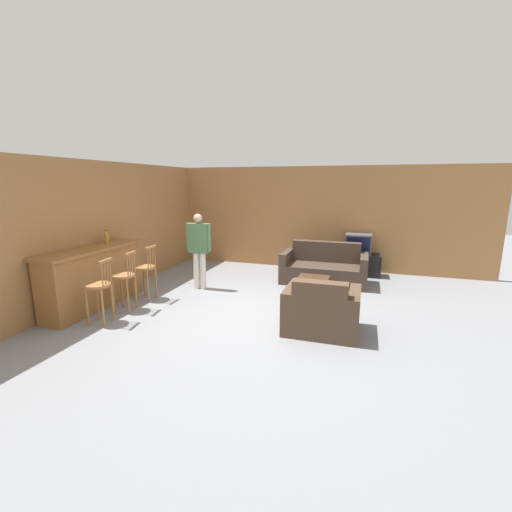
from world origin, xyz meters
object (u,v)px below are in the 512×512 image
book_on_table (309,281)px  person_by_window (199,247)px  bottle (107,237)px  armchair_near (321,312)px  bar_chair_near (99,290)px  bar_chair_mid (124,280)px  tv (358,244)px  tv_unit (357,264)px  coffee_table (312,283)px  bar_chair_far (146,271)px  couch_far (324,269)px

book_on_table → person_by_window: (-2.32, 0.17, 0.47)m
bottle → armchair_near: bearing=-4.5°
bar_chair_near → bar_chair_mid: bearing=90.0°
tv → person_by_window: person_by_window is taller
book_on_table → tv: bearing=71.0°
armchair_near → book_on_table: (-0.38, 1.22, 0.11)m
tv_unit → person_by_window: (-3.12, -2.16, 0.63)m
coffee_table → tv: tv is taller
tv_unit → book_on_table: 2.46m
bottle → book_on_table: (3.68, 0.90, -0.77)m
person_by_window → bar_chair_mid: bearing=-112.7°
bar_chair_mid → tv_unit: bar_chair_mid is taller
tv_unit → bar_chair_mid: bearing=-135.5°
bar_chair_mid → coffee_table: bearing=26.1°
armchair_near → coffee_table: size_ratio=1.14×
bar_chair_far → bottle: bearing=-169.0°
couch_far → person_by_window: bearing=-152.4°
bar_chair_far → tv_unit: bearing=39.4°
couch_far → armchair_near: size_ratio=1.71×
person_by_window → couch_far: bearing=27.6°
bar_chair_near → bar_chair_far: bearing=90.0°
tv → tv_unit: bearing=90.0°
bar_chair_mid → tv_unit: 5.29m
couch_far → bar_chair_near: bearing=-132.1°
coffee_table → book_on_table: size_ratio=4.47×
bar_chair_mid → tv: size_ratio=1.74×
bar_chair_mid → couch_far: (3.08, 2.82, -0.24)m
bar_chair_near → book_on_table: size_ratio=4.93×
armchair_near → book_on_table: 1.28m
tv → bottle: bottle is taller
armchair_near → tv: size_ratio=1.80×
bar_chair_mid → book_on_table: bearing=24.8°
tv_unit → tv: (-0.00, -0.00, 0.50)m
bar_chair_far → person_by_window: size_ratio=0.66×
bar_chair_near → armchair_near: bearing=12.5°
bar_chair_near → book_on_table: (2.97, 1.96, -0.13)m
bar_chair_far → book_on_table: (2.97, 0.76, -0.13)m
bar_chair_near → bottle: (-0.71, 1.06, 0.64)m
bar_chair_mid → tv: bearing=44.5°
tv_unit → book_on_table: tv_unit is taller
coffee_table → tv_unit: bearing=71.1°
bar_chair_near → couch_far: bearing=47.9°
book_on_table → person_by_window: 2.38m
bottle → bar_chair_far: bearing=11.0°
bar_chair_near → bar_chair_mid: size_ratio=1.00×
bar_chair_far → couch_far: (3.08, 2.21, -0.24)m
armchair_near → person_by_window: size_ratio=0.69×
tv → book_on_table: 2.48m
armchair_near → tv_unit: 3.57m
bar_chair_mid → tv_unit: size_ratio=0.96×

